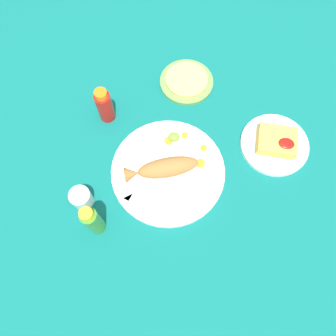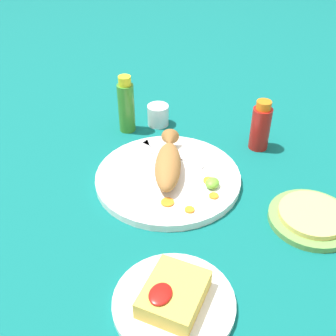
{
  "view_description": "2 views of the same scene",
  "coord_description": "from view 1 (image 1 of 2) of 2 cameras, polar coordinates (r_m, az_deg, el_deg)",
  "views": [
    {
      "loc": [
        0.06,
        -0.35,
        0.94
      ],
      "look_at": [
        0.0,
        0.0,
        0.04
      ],
      "focal_mm": 35.0,
      "sensor_mm": 36.0,
      "label": 1
    },
    {
      "loc": [
        0.72,
        0.31,
        0.63
      ],
      "look_at": [
        0.0,
        0.0,
        0.04
      ],
      "focal_mm": 45.0,
      "sensor_mm": 36.0,
      "label": 2
    }
  ],
  "objects": [
    {
      "name": "hot_sauce_bottle_red",
      "position": [
        1.05,
        -10.98,
        10.61
      ],
      "size": [
        0.05,
        0.05,
        0.14
      ],
      "color": "#B21914",
      "rests_on": "ground_plane"
    },
    {
      "name": "tortilla_stack",
      "position": [
        1.15,
        3.28,
        15.1
      ],
      "size": [
        0.14,
        0.14,
        0.01
      ],
      "primitive_type": "cylinder",
      "color": "#E0C666",
      "rests_on": "tortilla_plate"
    },
    {
      "name": "main_plate",
      "position": [
        0.99,
        0.0,
        -0.62
      ],
      "size": [
        0.34,
        0.34,
        0.02
      ],
      "primitive_type": "cylinder",
      "color": "white",
      "rests_on": "ground_plane"
    },
    {
      "name": "carrot_slice_near",
      "position": [
        1.0,
        5.64,
        0.83
      ],
      "size": [
        0.03,
        0.03,
        0.0
      ],
      "primitive_type": "cylinder",
      "color": "orange",
      "rests_on": "main_plate"
    },
    {
      "name": "fork_far",
      "position": [
        0.98,
        -5.21,
        -1.48
      ],
      "size": [
        0.06,
        0.18,
        0.0
      ],
      "rotation": [
        0.0,
        0.0,
        4.46
      ],
      "color": "silver",
      "rests_on": "main_plate"
    },
    {
      "name": "carrot_slice_far",
      "position": [
        1.03,
        2.95,
        5.7
      ],
      "size": [
        0.02,
        0.02,
        0.0
      ],
      "primitive_type": "cylinder",
      "color": "orange",
      "rests_on": "main_plate"
    },
    {
      "name": "ground_plane",
      "position": [
        1.0,
        0.0,
        -0.8
      ],
      "size": [
        4.0,
        4.0,
        0.0
      ],
      "primitive_type": "plane",
      "color": "#0C605B"
    },
    {
      "name": "tortilla_plate",
      "position": [
        1.16,
        3.24,
        14.72
      ],
      "size": [
        0.18,
        0.18,
        0.01
      ],
      "primitive_type": "cylinder",
      "color": "#6B9E4C",
      "rests_on": "ground_plane"
    },
    {
      "name": "salt_cup",
      "position": [
        0.98,
        -14.78,
        -5.14
      ],
      "size": [
        0.06,
        0.06,
        0.06
      ],
      "color": "silver",
      "rests_on": "ground_plane"
    },
    {
      "name": "carrot_slice_mid",
      "position": [
        1.02,
        6.21,
        3.5
      ],
      "size": [
        0.02,
        0.02,
        0.0
      ],
      "primitive_type": "cylinder",
      "color": "orange",
      "rests_on": "main_plate"
    },
    {
      "name": "hot_sauce_bottle_green",
      "position": [
        0.9,
        -12.96,
        -8.93
      ],
      "size": [
        0.05,
        0.05,
        0.16
      ],
      "color": "#3D8428",
      "rests_on": "ground_plane"
    },
    {
      "name": "lime_wedge_main",
      "position": [
        1.02,
        1.04,
        5.46
      ],
      "size": [
        0.04,
        0.03,
        0.02
      ],
      "primitive_type": "ellipsoid",
      "color": "#6BB233",
      "rests_on": "main_plate"
    },
    {
      "name": "fries_pile",
      "position": [
        1.06,
        18.46,
        4.46
      ],
      "size": [
        0.12,
        0.1,
        0.04
      ],
      "color": "gold",
      "rests_on": "side_plate_fries"
    },
    {
      "name": "fried_fish",
      "position": [
        0.96,
        -0.83,
        -0.03
      ],
      "size": [
        0.22,
        0.13,
        0.05
      ],
      "rotation": [
        0.0,
        0.0,
        0.37
      ],
      "color": "#996633",
      "rests_on": "main_plate"
    },
    {
      "name": "side_plate_fries",
      "position": [
        1.08,
        18.03,
        3.9
      ],
      "size": [
        0.21,
        0.21,
        0.01
      ],
      "primitive_type": "cylinder",
      "color": "white",
      "rests_on": "ground_plane"
    },
    {
      "name": "fork_near",
      "position": [
        0.96,
        -3.73,
        -3.84
      ],
      "size": [
        0.16,
        0.12,
        0.0
      ],
      "rotation": [
        0.0,
        0.0,
        3.79
      ],
      "color": "silver",
      "rests_on": "main_plate"
    },
    {
      "name": "carrot_slice_extra",
      "position": [
        1.02,
        0.1,
        4.76
      ],
      "size": [
        0.03,
        0.03,
        0.0
      ],
      "primitive_type": "cylinder",
      "color": "orange",
      "rests_on": "main_plate"
    }
  ]
}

